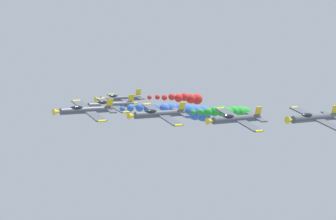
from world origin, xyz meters
TOP-DOWN VIEW (x-y plane):
  - airplane_lead at (5.01, 12.63)m, footprint 9.27×10.35m
  - smoke_trail_lead at (4.47, -6.61)m, footprint 3.19×18.45m
  - airplane_left_inner at (-4.07, 4.58)m, footprint 9.27×10.35m
  - smoke_trail_left_inner at (-2.78, -11.61)m, footprint 3.75×14.63m
  - airplane_right_inner at (12.48, 3.92)m, footprint 9.44×10.35m
  - airplane_left_outer at (-13.38, -3.10)m, footprint 9.25×10.35m
  - airplane_right_outer at (21.97, -3.62)m, footprint 9.52×10.35m
  - smoke_trail_right_outer at (22.95, -20.90)m, footprint 3.22×15.20m
  - airplane_trailing at (-21.81, -10.70)m, footprint 9.28×10.35m

SIDE VIEW (x-z plane):
  - smoke_trail_lead at x=4.47m, z-range 124.27..128.07m
  - smoke_trail_left_inner at x=-2.78m, z-range 124.66..127.77m
  - airplane_left_outer at x=-13.38m, z-range 124.81..128.19m
  - airplane_trailing at x=-21.81m, z-range 125.26..128.58m
  - smoke_trail_right_outer at x=22.95m, z-range 125.57..128.34m
  - airplane_left_inner at x=-4.07m, z-range 125.29..128.62m
  - airplane_right_inner at x=12.48m, z-range 125.80..128.78m
  - airplane_lead at x=5.01m, z-range 125.63..128.97m
  - airplane_right_outer at x=21.97m, z-range 126.32..128.99m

